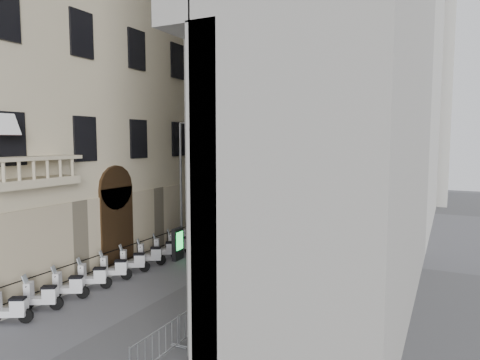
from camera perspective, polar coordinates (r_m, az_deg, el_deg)
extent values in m
cube|color=beige|center=(34.68, -8.15, 22.18)|extent=(5.00, 36.00, 34.00)
cube|color=#B5B2AB|center=(55.20, 14.78, 13.61)|extent=(22.00, 10.00, 30.00)
cylinder|color=silver|center=(29.86, -4.70, -5.85)|extent=(0.06, 0.06, 2.29)
cylinder|color=silver|center=(28.50, 0.36, -6.37)|extent=(0.06, 0.06, 2.29)
cylinder|color=silver|center=(32.35, -2.03, -4.96)|extent=(0.06, 0.06, 2.29)
cylinder|color=silver|center=(31.10, 2.72, -5.38)|extent=(0.06, 0.06, 2.29)
cube|color=white|center=(30.21, -0.92, -3.39)|extent=(3.12, 3.12, 0.12)
cone|color=white|center=(30.14, -0.92, -2.41)|extent=(4.16, 4.16, 1.04)
cylinder|color=#97999F|center=(27.46, -7.88, -0.84)|extent=(0.16, 0.16, 8.00)
cylinder|color=#97999F|center=(26.41, -6.31, 7.62)|extent=(2.34, 0.78, 0.12)
cube|color=#97999F|center=(25.59, -4.67, 7.60)|extent=(0.54, 0.35, 0.15)
cube|color=black|center=(25.31, -8.32, -8.44)|extent=(0.30, 0.89, 1.86)
cube|color=#19E54C|center=(25.18, -8.05, -8.02)|extent=(0.06, 0.67, 1.03)
imported|color=#0D1236|center=(29.64, 7.56, -6.56)|extent=(0.71, 0.58, 1.69)
imported|color=black|center=(38.12, 9.91, -3.84)|extent=(1.10, 1.07, 1.78)
imported|color=black|center=(43.30, 11.20, -2.87)|extent=(0.93, 0.91, 1.61)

